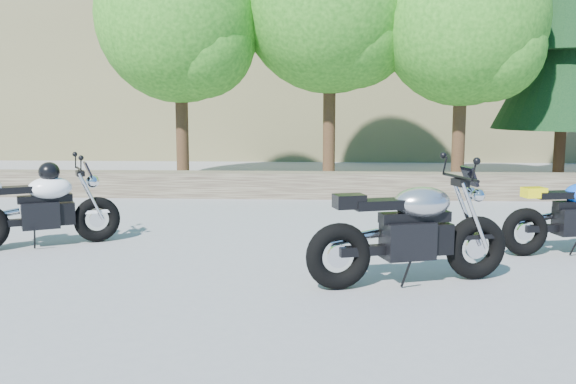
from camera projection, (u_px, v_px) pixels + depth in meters
The scene contains 8 objects.
ground at pixel (266, 269), 7.32m from camera, with size 90.00×90.00×0.00m, color gray.
stone_wall at pixel (290, 185), 12.72m from camera, with size 22.00×0.55×0.50m, color #45382E.
tree_decid_left at pixel (184, 21), 13.98m from camera, with size 3.67×3.67×5.62m.
tree_decid_mid at pixel (335, 3), 14.15m from camera, with size 4.08×4.08×6.24m.
tree_decid_right at pixel (469, 25), 13.49m from camera, with size 3.54×3.54×5.41m.
conifer_near at pixel (567, 22), 14.59m from camera, with size 3.17×3.17×7.06m.
silver_bike at pixel (411, 233), 6.65m from camera, with size 2.19×0.92×1.13m.
white_bike at pixel (41, 206), 8.36m from camera, with size 1.85×1.08×1.12m.
Camera 1 is at (0.62, -7.10, 1.90)m, focal length 40.00 mm.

